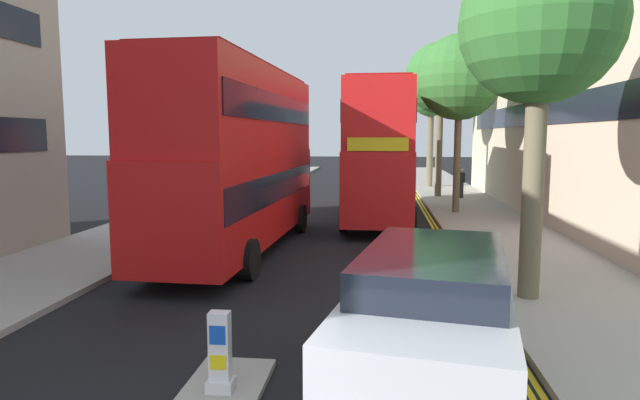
# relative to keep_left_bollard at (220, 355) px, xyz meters

# --- Properties ---
(sidewalk_right) EXTENTS (4.00, 80.00, 0.14)m
(sidewalk_right) POSITION_rel_keep_left_bollard_xyz_m (6.50, 12.88, -0.54)
(sidewalk_right) COLOR #9E9991
(sidewalk_right) RESTS_ON ground
(sidewalk_left) EXTENTS (4.00, 80.00, 0.14)m
(sidewalk_left) POSITION_rel_keep_left_bollard_xyz_m (-6.50, 12.88, -0.54)
(sidewalk_left) COLOR #9E9991
(sidewalk_left) RESTS_ON ground
(kerb_line_outer) EXTENTS (0.10, 56.00, 0.01)m
(kerb_line_outer) POSITION_rel_keep_left_bollard_xyz_m (4.40, 10.88, -0.60)
(kerb_line_outer) COLOR yellow
(kerb_line_outer) RESTS_ON ground
(kerb_line_inner) EXTENTS (0.10, 56.00, 0.01)m
(kerb_line_inner) POSITION_rel_keep_left_bollard_xyz_m (4.24, 10.88, -0.60)
(kerb_line_inner) COLOR yellow
(kerb_line_inner) RESTS_ON ground
(traffic_island) EXTENTS (1.10, 2.20, 0.10)m
(traffic_island) POSITION_rel_keep_left_bollard_xyz_m (0.00, 0.00, -0.56)
(traffic_island) COLOR #9E9991
(traffic_island) RESTS_ON ground
(keep_left_bollard) EXTENTS (0.36, 0.28, 1.11)m
(keep_left_bollard) POSITION_rel_keep_left_bollard_xyz_m (0.00, 0.00, 0.00)
(keep_left_bollard) COLOR silver
(keep_left_bollard) RESTS_ON traffic_island
(double_decker_bus_away) EXTENTS (3.15, 10.90, 5.64)m
(double_decker_bus_away) POSITION_rel_keep_left_bollard_xyz_m (-2.15, 9.37, 2.42)
(double_decker_bus_away) COLOR red
(double_decker_bus_away) RESTS_ON ground
(double_decker_bus_oncoming) EXTENTS (2.91, 10.84, 5.64)m
(double_decker_bus_oncoming) POSITION_rel_keep_left_bollard_xyz_m (2.14, 16.30, 2.42)
(double_decker_bus_oncoming) COLOR red
(double_decker_bus_oncoming) RESTS_ON ground
(taxi_minivan) EXTENTS (2.71, 5.07, 2.12)m
(taxi_minivan) POSITION_rel_keep_left_bollard_xyz_m (2.79, -0.16, 0.46)
(taxi_minivan) COLOR silver
(taxi_minivan) RESTS_ON ground
(pedestrian_far) EXTENTS (0.34, 0.22, 1.62)m
(pedestrian_far) POSITION_rel_keep_left_bollard_xyz_m (6.69, 23.59, 0.38)
(pedestrian_far) COLOR #2D2D38
(pedestrian_far) RESTS_ON sidewalk_right
(street_tree_near) EXTENTS (3.76, 3.76, 7.87)m
(street_tree_near) POSITION_rel_keep_left_bollard_xyz_m (5.60, 17.91, 5.49)
(street_tree_near) COLOR #6B6047
(street_tree_near) RESTS_ON sidewalk_right
(street_tree_mid) EXTENTS (3.96, 3.96, 8.62)m
(street_tree_mid) POSITION_rel_keep_left_bollard_xyz_m (5.48, 24.36, 6.13)
(street_tree_mid) COLOR #6B6047
(street_tree_mid) RESTS_ON sidewalk_right
(street_tree_far) EXTENTS (2.83, 2.83, 7.55)m
(street_tree_far) POSITION_rel_keep_left_bollard_xyz_m (5.53, 30.32, 5.52)
(street_tree_far) COLOR #6B6047
(street_tree_far) RESTS_ON sidewalk_right
(street_tree_distant) EXTENTS (3.28, 3.28, 7.34)m
(street_tree_distant) POSITION_rel_keep_left_bollard_xyz_m (5.32, 4.80, 5.15)
(street_tree_distant) COLOR #6B6047
(street_tree_distant) RESTS_ON sidewalk_right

